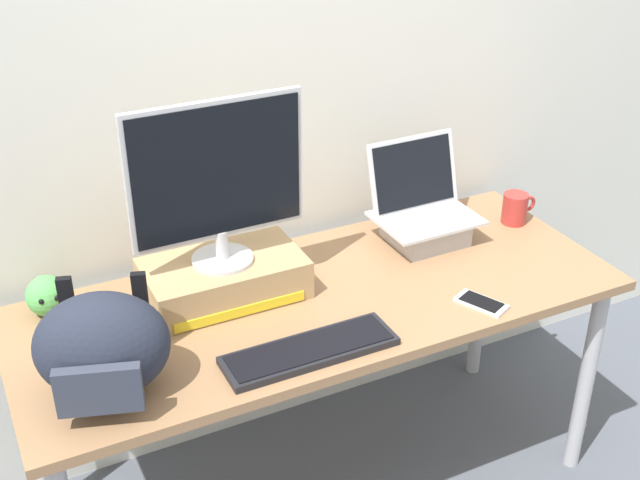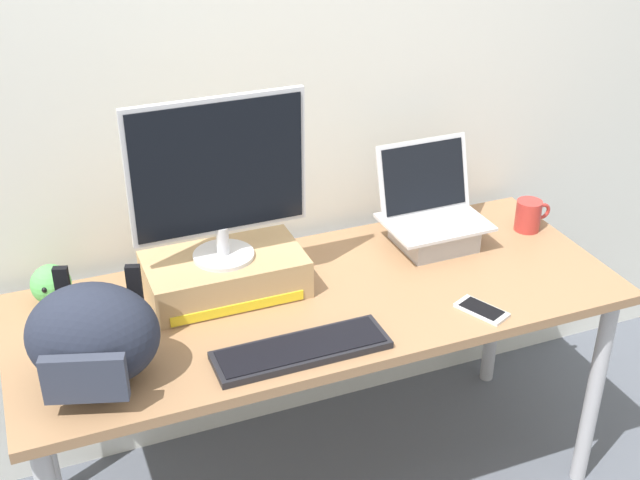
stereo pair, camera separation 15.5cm
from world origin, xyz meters
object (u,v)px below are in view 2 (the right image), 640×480
messenger_backpack (93,336)px  cell_phone (482,310)px  desktop_monitor (219,176)px  external_keyboard (301,350)px  plush_toy (51,284)px  toner_box_yellow (225,274)px  open_laptop (433,225)px  coffee_mug (529,215)px

messenger_backpack → cell_phone: messenger_backpack is taller
desktop_monitor → messenger_backpack: (-0.40, -0.27, -0.23)m
external_keyboard → plush_toy: plush_toy is taller
toner_box_yellow → open_laptop: size_ratio=1.42×
desktop_monitor → messenger_backpack: size_ratio=1.31×
desktop_monitor → toner_box_yellow: bearing=90.1°
toner_box_yellow → open_laptop: open_laptop is taller
cell_phone → plush_toy: (-1.09, 0.49, 0.05)m
desktop_monitor → external_keyboard: (0.10, -0.35, -0.35)m
toner_box_yellow → plush_toy: size_ratio=3.95×
desktop_monitor → coffee_mug: (1.02, 0.00, -0.31)m
messenger_backpack → desktop_monitor: bearing=52.3°
toner_box_yellow → open_laptop: (0.68, 0.03, 0.01)m
open_laptop → external_keyboard: open_laptop is taller
messenger_backpack → toner_box_yellow: bearing=52.4°
open_laptop → external_keyboard: bearing=-147.2°
messenger_backpack → plush_toy: (-0.07, 0.40, -0.07)m
desktop_monitor → open_laptop: 0.75m
messenger_backpack → plush_toy: size_ratio=3.30×
toner_box_yellow → desktop_monitor: (0.00, -0.00, 0.31)m
desktop_monitor → cell_phone: bearing=-30.4°
open_laptop → external_keyboard: size_ratio=0.69×
plush_toy → cell_phone: bearing=-24.3°
desktop_monitor → coffee_mug: 1.07m
toner_box_yellow → coffee_mug: 1.02m
toner_box_yellow → plush_toy: 0.48m
toner_box_yellow → plush_toy: (-0.46, 0.13, -0.00)m
plush_toy → desktop_monitor: bearing=-15.8°
toner_box_yellow → desktop_monitor: 0.31m
toner_box_yellow → open_laptop: bearing=2.8°
external_keyboard → cell_phone: (0.53, -0.01, -0.01)m
plush_toy → messenger_backpack: bearing=-80.8°
coffee_mug → open_laptop: bearing=174.3°
toner_box_yellow → desktop_monitor: bearing=-89.4°
desktop_monitor → open_laptop: bearing=2.5°
toner_box_yellow → external_keyboard: (0.10, -0.36, -0.05)m
external_keyboard → cell_phone: bearing=-1.0°
cell_phone → plush_toy: plush_toy is taller
coffee_mug → cell_phone: size_ratio=0.78×
messenger_backpack → coffee_mug: messenger_backpack is taller
desktop_monitor → cell_phone: 0.81m
toner_box_yellow → desktop_monitor: desktop_monitor is taller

